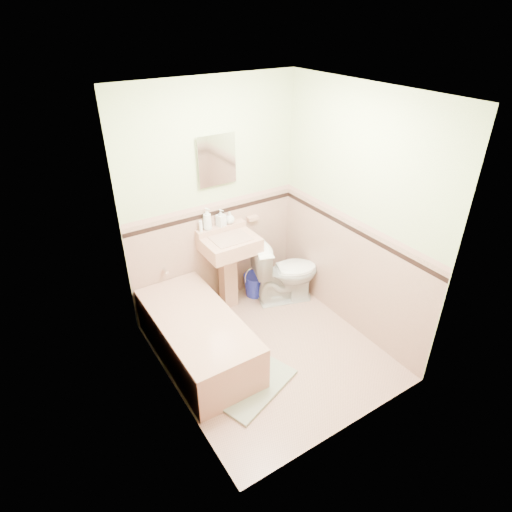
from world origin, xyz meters
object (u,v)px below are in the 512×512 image
soap_bottle_left (207,219)px  bucket (255,285)px  medicine_cabinet (216,160)px  soap_bottle_right (230,218)px  shoe (240,388)px  sink (230,273)px  soap_bottle_mid (221,218)px  bathtub (198,338)px  toilet (286,272)px

soap_bottle_left → bucket: bearing=-13.4°
medicine_cabinet → soap_bottle_left: medicine_cabinet is taller
soap_bottle_right → shoe: bearing=-117.1°
sink → soap_bottle_right: bearing=57.9°
sink → soap_bottle_mid: bearing=88.4°
bathtub → medicine_cabinet: size_ratio=3.15×
bucket → shoe: size_ratio=1.88×
bathtub → soap_bottle_right: soap_bottle_right is taller
soap_bottle_mid → soap_bottle_right: bearing=0.0°
toilet → bucket: bearing=60.6°
medicine_cabinet → bucket: medicine_cabinet is taller
soap_bottle_mid → bucket: (0.36, -0.12, -0.93)m
medicine_cabinet → soap_bottle_mid: size_ratio=2.48×
medicine_cabinet → shoe: bearing=-112.7°
sink → bucket: bearing=9.0°
toilet → shoe: 1.55m
bucket → soap_bottle_left: bearing=166.6°
medicine_cabinet → soap_bottle_right: size_ratio=3.48×
soap_bottle_mid → bucket: soap_bottle_mid is taller
shoe → soap_bottle_mid: bearing=44.9°
bathtub → soap_bottle_left: bearing=53.7°
toilet → shoe: size_ratio=5.27×
soap_bottle_right → toilet: 0.91m
soap_bottle_mid → shoe: 1.78m
soap_bottle_left → bucket: size_ratio=0.91×
sink → medicine_cabinet: (0.00, 0.21, 1.24)m
bathtub → shoe: size_ratio=10.37×
sink → shoe: size_ratio=6.30×
bathtub → bucket: (1.04, 0.59, -0.09)m
sink → toilet: 0.65m
bucket → shoe: (-0.94, -1.22, -0.08)m
sink → soap_bottle_mid: soap_bottle_mid is taller
bathtub → sink: (0.68, 0.53, 0.23)m
shoe → soap_bottle_right: bearing=41.1°
toilet → soap_bottle_right: bearing=69.6°
soap_bottle_right → bucket: bearing=-26.4°
soap_bottle_left → soap_bottle_right: bearing=0.0°
bathtub → toilet: bearing=13.8°
bathtub → soap_bottle_left: 1.24m
soap_bottle_left → shoe: size_ratio=1.70×
soap_bottle_mid → toilet: size_ratio=0.25×
medicine_cabinet → soap_bottle_mid: medicine_cabinet is taller
bathtub → toilet: size_ratio=1.97×
bathtub → toilet: toilet is taller
soap_bottle_right → shoe: (-0.69, -1.34, -0.98)m
sink → bucket: (0.36, 0.06, -0.32)m
sink → shoe: 1.36m
soap_bottle_right → bucket: size_ratio=0.50×
soap_bottle_left → toilet: bearing=-27.1°
sink → toilet: bearing=-19.2°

